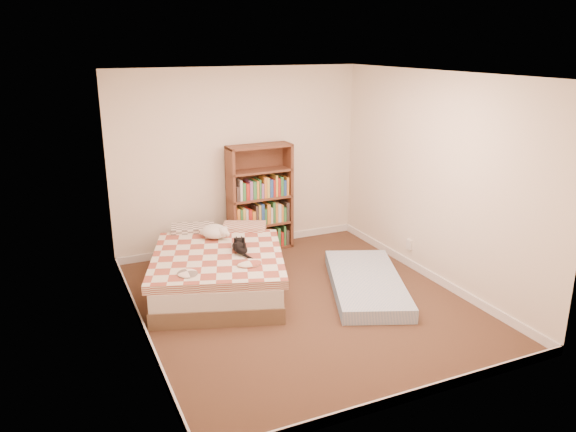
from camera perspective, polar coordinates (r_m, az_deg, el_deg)
name	(u,v)px	position (r m, az deg, el deg)	size (l,w,h in m)	color
room	(302,200)	(5.95, 1.46, 1.60)	(3.51, 4.01, 2.51)	#3E2C1A
bed	(218,267)	(6.74, -7.15, -5.21)	(1.97, 2.35, 0.54)	brown
bookshelf	(260,211)	(7.82, -2.90, 0.49)	(0.90, 0.33, 1.49)	#4F2D1B
floor_mattress	(366,283)	(6.73, 7.94, -6.77)	(0.79, 1.76, 0.16)	#759AC3
black_cat	(239,247)	(6.52, -4.98, -3.15)	(0.25, 0.57, 0.13)	black
white_dog	(215,231)	(6.98, -7.38, -1.57)	(0.36, 0.39, 0.17)	white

